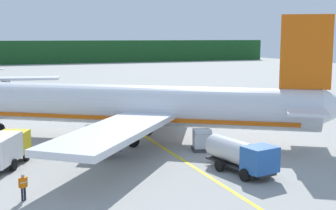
# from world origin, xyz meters

# --- Properties ---
(ground) EXTENTS (240.00, 320.00, 0.20)m
(ground) POSITION_xyz_m (0.00, 48.00, -0.10)
(ground) COLOR #999993
(distant_treeline) EXTENTS (216.00, 6.00, 8.59)m
(distant_treeline) POSITION_xyz_m (0.00, 158.43, 4.29)
(distant_treeline) COLOR #19471E
(distant_treeline) RESTS_ON ground
(airliner_foreground) EXTENTS (36.59, 31.16, 11.90)m
(airliner_foreground) POSITION_xyz_m (8.83, 22.54, 3.39)
(airliner_foreground) COLOR silver
(airliner_foreground) RESTS_ON ground
(service_truck_fuel) EXTENTS (3.14, 6.42, 2.40)m
(service_truck_fuel) POSITION_xyz_m (13.23, 9.33, 1.40)
(service_truck_fuel) COLOR #2659A5
(service_truck_fuel) RESTS_ON ground
(service_truck_pushback) EXTENTS (4.48, 6.33, 2.63)m
(service_truck_pushback) POSITION_xyz_m (-3.03, 17.25, 1.49)
(service_truck_pushback) COLOR yellow
(service_truck_pushback) RESTS_ON ground
(cargo_container_mid) EXTENTS (2.10, 2.10, 2.01)m
(cargo_container_mid) POSITION_xyz_m (13.46, 16.43, 0.95)
(cargo_container_mid) COLOR #333338
(cargo_container_mid) RESTS_ON ground
(crew_loader_left) EXTENTS (0.63, 0.24, 1.76)m
(crew_loader_left) POSITION_xyz_m (-1.85, 23.10, 1.04)
(crew_loader_left) COLOR #191E33
(crew_loader_left) RESTS_ON ground
(crew_loader_right) EXTENTS (0.57, 0.41, 1.68)m
(crew_loader_right) POSITION_xyz_m (-2.15, 9.06, 0.99)
(crew_loader_right) COLOR #191E33
(crew_loader_right) RESTS_ON ground
(crew_supervisor) EXTENTS (0.36, 0.60, 1.64)m
(crew_supervisor) POSITION_xyz_m (4.17, 17.53, 0.96)
(crew_supervisor) COLOR #191E33
(crew_supervisor) RESTS_ON ground
(apron_guide_line) EXTENTS (0.30, 60.00, 0.01)m
(apron_guide_line) POSITION_xyz_m (10.62, 17.86, 0.01)
(apron_guide_line) COLOR yellow
(apron_guide_line) RESTS_ON ground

